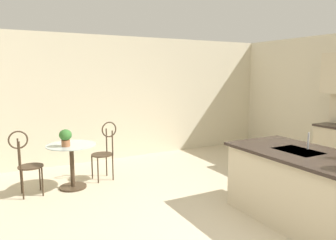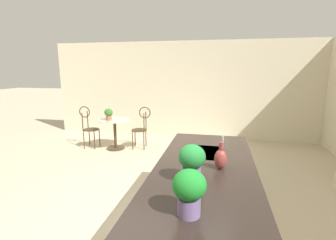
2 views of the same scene
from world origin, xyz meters
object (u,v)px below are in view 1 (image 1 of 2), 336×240
object	(u,v)px
chair_near_window	(105,148)
chair_by_island	(26,160)
bistro_table	(72,162)
potted_plant_on_table	(65,137)

from	to	relation	value
chair_near_window	chair_by_island	bearing A→B (deg)	-81.40
bistro_table	potted_plant_on_table	size ratio (longest dim) A/B	2.88
chair_by_island	potted_plant_on_table	xyz separation A→B (m)	(0.09, 0.59, 0.33)
bistro_table	chair_near_window	bearing A→B (deg)	106.94
chair_near_window	chair_by_island	xyz separation A→B (m)	(0.20, -1.31, 0.00)
bistro_table	chair_by_island	world-z (taller)	chair_by_island
chair_near_window	potted_plant_on_table	xyz separation A→B (m)	(0.29, -0.72, 0.33)
chair_near_window	potted_plant_on_table	distance (m)	0.84
chair_by_island	potted_plant_on_table	bearing A→B (deg)	81.41
bistro_table	chair_near_window	world-z (taller)	chair_near_window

